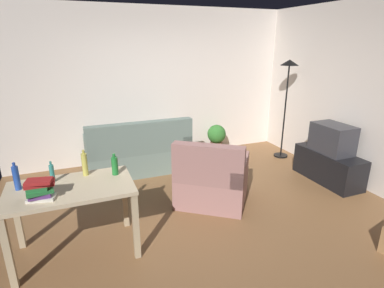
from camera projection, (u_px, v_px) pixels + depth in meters
name	position (u px, v px, depth m)	size (l,w,h in m)	color
ground_plane	(199.00, 211.00, 4.07)	(5.20, 4.40, 0.02)	brown
wall_rear	(152.00, 86.00, 5.57)	(5.20, 0.10, 2.70)	silver
wall_right	(362.00, 96.00, 4.55)	(0.10, 4.40, 2.70)	beige
couch	(138.00, 154.00, 5.21)	(1.68, 0.84, 0.92)	slate
tv_stand	(328.00, 166.00, 4.85)	(0.44, 1.10, 0.48)	black
tv	(333.00, 139.00, 4.71)	(0.41, 0.60, 0.44)	#2D2D33
torchiere_lamp	(288.00, 82.00, 5.51)	(0.32, 0.32, 1.81)	black
desk	(72.00, 197.00, 3.05)	(1.20, 0.70, 0.76)	#C6B28E
potted_plant	(217.00, 137.00, 6.04)	(0.36, 0.36, 0.57)	brown
armchair	(212.00, 180.00, 4.17)	(1.22, 1.21, 0.92)	#996B66
bottle_blue	(16.00, 178.00, 2.92)	(0.06, 0.06, 0.28)	#2347A3
bottle_tall	(52.00, 173.00, 3.09)	(0.05, 0.05, 0.22)	teal
bottle_squat	(85.00, 164.00, 3.24)	(0.06, 0.06, 0.28)	#BCB24C
bottle_green	(115.00, 166.00, 3.26)	(0.07, 0.07, 0.23)	#1E722D
book_stack	(40.00, 190.00, 2.74)	(0.26, 0.20, 0.20)	beige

